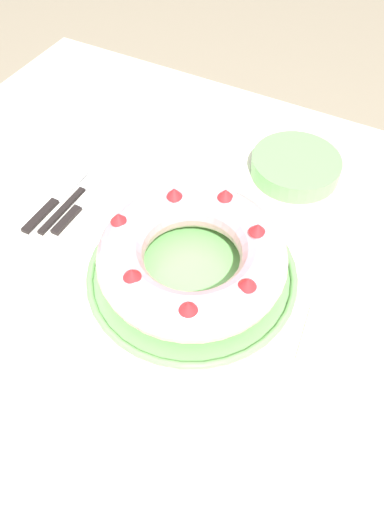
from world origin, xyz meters
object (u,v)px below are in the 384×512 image
serving_dish (192,274)px  napkin (349,348)px  fork (75,197)px  side_bowl (296,166)px  cake_knife (78,208)px  bundt_cake (192,256)px  serving_knife (55,202)px

serving_dish → napkin: 0.27m
fork → side_bowl: 0.44m
napkin → fork: bearing=173.0°
fork → cake_knife: size_ratio=1.10×
napkin → side_bowl: bearing=122.6°
fork → side_bowl: bearing=36.8°
side_bowl → bundt_cake: bearing=-100.6°
fork → napkin: (0.56, -0.07, -0.00)m
cake_knife → napkin: bearing=-4.9°
serving_dish → napkin: (0.27, -0.01, -0.01)m
cake_knife → serving_dish: bearing=-8.3°
serving_knife → side_bowl: (0.37, 0.29, 0.02)m
cake_knife → side_bowl: side_bowl is taller
fork → cake_knife: bearing=-44.8°
bundt_cake → cake_knife: bundt_cake is taller
serving_dish → serving_knife: bearing=174.0°
bundt_cake → cake_knife: (-0.26, 0.04, -0.05)m
serving_dish → napkin: size_ratio=2.44×
serving_dish → bundt_cake: bearing=-68.7°
side_bowl → fork: bearing=-142.7°
fork → side_bowl: (0.35, 0.26, 0.02)m
serving_knife → napkin: bearing=0.2°
bundt_cake → fork: (-0.29, 0.06, -0.05)m
fork → napkin: 0.57m
serving_knife → cake_knife: same height
serving_dish → cake_knife: 0.27m
serving_dish → side_bowl: 0.33m
napkin → serving_dish: bearing=178.3°
bundt_cake → fork: size_ratio=1.68×
serving_dish → fork: bearing=168.0°
serving_dish → cake_knife: serving_dish is taller
side_bowl → cake_knife: bearing=-138.6°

